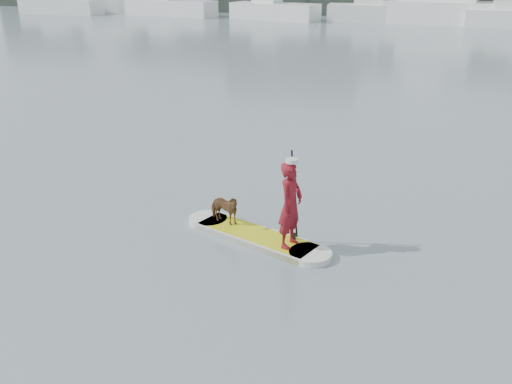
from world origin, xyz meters
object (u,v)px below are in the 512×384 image
(sailboat_b, at_px, (170,6))
(sailboat_d, at_px, (377,11))
(sailboat_c, at_px, (274,10))
(paddler, at_px, (291,205))
(motor_yacht_a, at_px, (446,1))
(paddleboard, at_px, (256,236))
(dog, at_px, (224,209))
(sailboat_a, at_px, (60,5))

(sailboat_b, relative_size, sailboat_d, 1.04)
(sailboat_b, height_order, sailboat_c, sailboat_b)
(paddler, bearing_deg, sailboat_c, 29.02)
(sailboat_c, distance_m, motor_yacht_a, 14.87)
(paddleboard, distance_m, sailboat_d, 43.50)
(dog, bearing_deg, paddleboard, -92.42)
(paddleboard, distance_m, motor_yacht_a, 43.49)
(sailboat_c, xyz_separation_m, motor_yacht_a, (14.78, 1.28, 1.03))
(paddler, height_order, sailboat_c, sailboat_c)
(sailboat_a, relative_size, sailboat_c, 1.04)
(paddleboard, distance_m, sailboat_b, 48.74)
(paddleboard, bearing_deg, sailboat_a, 148.42)
(motor_yacht_a, bearing_deg, paddler, -86.71)
(paddleboard, xyz_separation_m, sailboat_c, (-13.11, 42.15, 0.80))
(dog, bearing_deg, motor_yacht_a, 11.91)
(sailboat_a, bearing_deg, sailboat_b, 6.89)
(paddleboard, relative_size, sailboat_d, 0.25)
(paddler, relative_size, sailboat_b, 0.12)
(dog, bearing_deg, sailboat_a, 55.54)
(motor_yacht_a, bearing_deg, sailboat_c, -170.55)
(dog, distance_m, motor_yacht_a, 43.27)
(sailboat_b, bearing_deg, sailboat_d, 9.36)
(sailboat_d, bearing_deg, paddler, -90.51)
(sailboat_a, height_order, sailboat_d, sailboat_d)
(sailboat_b, bearing_deg, motor_yacht_a, 9.11)
(dog, xyz_separation_m, sailboat_d, (-3.21, 43.07, 0.48))
(dog, relative_size, sailboat_c, 0.07)
(paddleboard, xyz_separation_m, motor_yacht_a, (1.68, 43.42, 1.82))
(sailboat_d, height_order, motor_yacht_a, sailboat_d)
(sailboat_d, bearing_deg, motor_yacht_a, -5.58)
(sailboat_a, relative_size, motor_yacht_a, 1.06)
(paddler, relative_size, sailboat_a, 0.14)
(paddler, distance_m, dog, 1.67)
(sailboat_d, xyz_separation_m, motor_yacht_a, (5.66, 0.11, 0.97))
(paddler, bearing_deg, sailboat_a, 52.18)
(paddleboard, height_order, paddler, paddler)
(paddler, distance_m, sailboat_d, 43.81)
(sailboat_d, bearing_deg, sailboat_b, 175.56)
(motor_yacht_a, bearing_deg, paddleboard, -87.71)
(dog, height_order, sailboat_c, sailboat_c)
(paddler, xyz_separation_m, sailboat_b, (-24.55, 42.76, -0.01))
(dog, relative_size, sailboat_b, 0.06)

